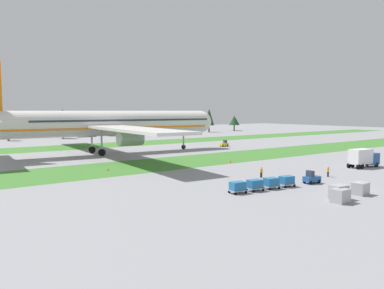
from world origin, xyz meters
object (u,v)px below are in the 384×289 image
at_px(cargo_dolly_third, 255,184).
at_px(taxiway_marker_1, 230,161).
at_px(catering_truck, 363,157).
at_px(ground_crew_marshaller, 261,172).
at_px(uld_container_0, 340,196).
at_px(cargo_dolly_fourth, 238,186).
at_px(airliner, 105,123).
at_px(uld_container_1, 339,192).
at_px(uld_container_2, 360,189).
at_px(pushback_tractor, 224,144).
at_px(cargo_dolly_second, 271,182).
at_px(taxiway_marker_0, 108,170).
at_px(baggage_tug, 312,178).
at_px(cargo_dolly_lead, 287,180).
at_px(ground_crew_loader, 328,171).

distance_m(cargo_dolly_third, taxiway_marker_1, 28.44).
height_order(catering_truck, ground_crew_marshaller, catering_truck).
bearing_deg(catering_truck, uld_container_0, -59.99).
height_order(cargo_dolly_fourth, uld_container_0, uld_container_0).
distance_m(airliner, uld_container_1, 63.67).
height_order(airliner, uld_container_2, airliner).
distance_m(catering_truck, pushback_tractor, 48.77).
height_order(cargo_dolly_second, uld_container_2, uld_container_2).
distance_m(pushback_tractor, taxiway_marker_1, 36.04).
relative_size(uld_container_1, taxiway_marker_0, 3.76).
bearing_deg(uld_container_1, cargo_dolly_second, 100.69).
distance_m(cargo_dolly_third, uld_container_0, 11.11).
height_order(airliner, cargo_dolly_second, airliner).
xyz_separation_m(ground_crew_marshaller, uld_container_0, (-5.06, -17.26, -0.12)).
relative_size(cargo_dolly_second, cargo_dolly_third, 1.00).
height_order(cargo_dolly_third, catering_truck, catering_truck).
bearing_deg(baggage_tug, airliner, -164.27).
distance_m(cargo_dolly_lead, uld_container_1, 8.99).
height_order(cargo_dolly_lead, cargo_dolly_third, same).
distance_m(airliner, cargo_dolly_lead, 54.88).
relative_size(cargo_dolly_lead, taxiway_marker_0, 4.44).
bearing_deg(catering_truck, pushback_tractor, 176.99).
distance_m(catering_truck, taxiway_marker_0, 48.33).
distance_m(cargo_dolly_third, uld_container_1, 10.66).
bearing_deg(cargo_dolly_lead, uld_container_2, 28.33).
xyz_separation_m(cargo_dolly_third, uld_container_1, (4.63, -9.60, -0.02)).
bearing_deg(uld_container_2, ground_crew_loader, 50.72).
xyz_separation_m(pushback_tractor, uld_container_0, (-36.22, -61.43, 0.01)).
height_order(pushback_tractor, ground_crew_marshaller, pushback_tractor).
relative_size(ground_crew_loader, taxiway_marker_0, 3.27).
height_order(cargo_dolly_second, taxiway_marker_1, cargo_dolly_second).
xyz_separation_m(pushback_tractor, ground_crew_marshaller, (-31.16, -44.17, 0.13)).
height_order(taxiway_marker_0, taxiway_marker_1, taxiway_marker_1).
height_order(cargo_dolly_third, ground_crew_loader, ground_crew_loader).
xyz_separation_m(uld_container_1, taxiway_marker_1, (12.03, 32.65, -0.61)).
distance_m(airliner, cargo_dolly_second, 54.43).
height_order(baggage_tug, uld_container_2, baggage_tug).
relative_size(baggage_tug, cargo_dolly_second, 1.16).
bearing_deg(taxiway_marker_0, pushback_tractor, 25.39).
relative_size(cargo_dolly_third, ground_crew_loader, 1.36).
distance_m(baggage_tug, cargo_dolly_lead, 5.03).
height_order(cargo_dolly_lead, ground_crew_marshaller, ground_crew_marshaller).
distance_m(catering_truck, taxiway_marker_1, 25.82).
relative_size(ground_crew_loader, taxiway_marker_1, 3.02).
xyz_separation_m(cargo_dolly_lead, taxiway_marker_0, (-14.57, 28.55, -0.65)).
distance_m(cargo_dolly_third, ground_crew_marshaller, 10.75).
height_order(cargo_dolly_third, uld_container_0, uld_container_0).
bearing_deg(cargo_dolly_third, catering_truck, 101.41).
bearing_deg(uld_container_1, airliner, 92.29).
bearing_deg(taxiway_marker_1, cargo_dolly_third, -125.85).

